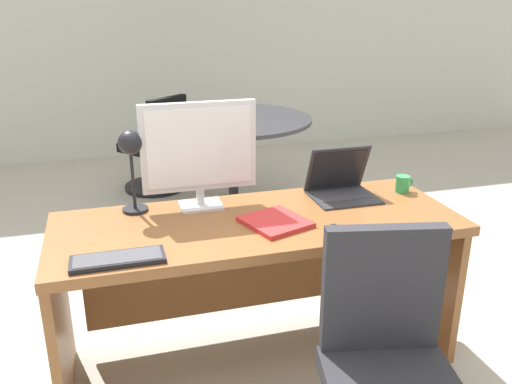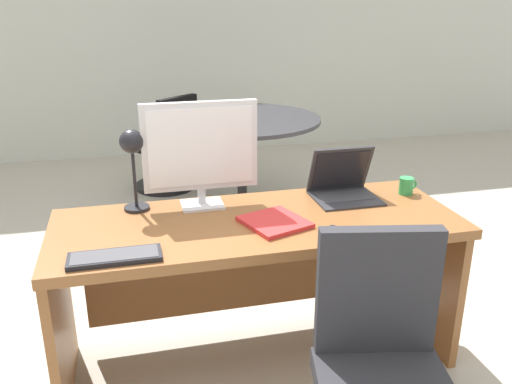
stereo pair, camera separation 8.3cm
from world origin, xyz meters
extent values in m
plane|color=#B7B2A3|center=(0.00, 1.50, 0.00)|extent=(12.00, 12.00, 0.00)
cube|color=silver|center=(0.00, 3.97, 1.40)|extent=(10.00, 0.10, 2.80)
cube|color=brown|center=(0.00, 0.00, 0.73)|extent=(1.85, 0.70, 0.05)
cube|color=brown|center=(-0.90, 0.00, 0.35)|extent=(0.04, 0.61, 0.71)
cube|color=brown|center=(0.90, 0.00, 0.35)|extent=(0.04, 0.61, 0.71)
cube|color=brown|center=(0.00, 0.26, 0.39)|extent=(1.62, 0.02, 0.50)
cube|color=silver|center=(-0.22, 0.23, 0.76)|extent=(0.20, 0.16, 0.01)
cube|color=silver|center=(-0.22, 0.24, 0.81)|extent=(0.04, 0.02, 0.08)
cube|color=silver|center=(-0.22, 0.23, 1.05)|extent=(0.54, 0.04, 0.42)
cube|color=white|center=(-0.22, 0.21, 1.05)|extent=(0.49, 0.00, 0.37)
cube|color=#2D2D33|center=(0.49, 0.15, 0.76)|extent=(0.32, 0.28, 0.01)
cube|color=#38383D|center=(0.49, 0.17, 0.77)|extent=(0.27, 0.15, 0.00)
cube|color=#2D2D33|center=(0.49, 0.23, 0.89)|extent=(0.32, 0.11, 0.25)
cube|color=black|center=(0.49, 0.22, 0.89)|extent=(0.28, 0.09, 0.21)
cube|color=black|center=(-0.63, -0.25, 0.77)|extent=(0.36, 0.13, 0.02)
cube|color=#47474C|center=(-0.63, -0.25, 0.78)|extent=(0.33, 0.11, 0.00)
ellipsoid|color=black|center=(0.28, -0.22, 0.77)|extent=(0.04, 0.07, 0.03)
cylinder|color=black|center=(-0.53, 0.26, 0.76)|extent=(0.12, 0.12, 0.01)
cylinder|color=black|center=(-0.53, 0.26, 0.91)|extent=(0.02, 0.02, 0.29)
sphere|color=black|center=(-0.53, 0.23, 1.10)|extent=(0.11, 0.11, 0.11)
cube|color=red|center=(0.06, -0.07, 0.77)|extent=(0.32, 0.33, 0.02)
cylinder|color=green|center=(0.82, 0.15, 0.80)|extent=(0.07, 0.07, 0.09)
torus|color=green|center=(0.86, 0.15, 0.80)|extent=(0.05, 0.01, 0.05)
cube|color=#2D2D33|center=(0.28, -0.65, 0.72)|extent=(0.44, 0.15, 0.49)
cylinder|color=black|center=(0.36, 1.96, 0.02)|extent=(0.57, 0.57, 0.04)
cylinder|color=black|center=(0.36, 1.96, 0.40)|extent=(0.08, 0.08, 0.73)
cylinder|color=#2D2D33|center=(0.36, 1.96, 0.78)|extent=(1.27, 1.27, 0.03)
cylinder|color=black|center=(-0.23, 2.71, 0.02)|extent=(0.56, 0.56, 0.04)
cylinder|color=black|center=(-0.23, 2.71, 0.21)|extent=(0.05, 0.05, 0.33)
cube|color=black|center=(-0.23, 2.71, 0.41)|extent=(0.65, 0.65, 0.08)
cube|color=black|center=(-0.10, 2.54, 0.67)|extent=(0.38, 0.32, 0.43)
camera|label=1|loc=(-0.63, -2.15, 1.71)|focal=37.54mm
camera|label=2|loc=(-0.55, -2.18, 1.71)|focal=37.54mm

